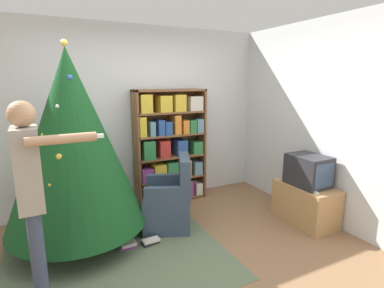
{
  "coord_description": "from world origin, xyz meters",
  "views": [
    {
      "loc": [
        -1.14,
        -2.45,
        1.83
      ],
      "look_at": [
        0.49,
        0.81,
        1.05
      ],
      "focal_mm": 28.0,
      "sensor_mm": 36.0,
      "label": 1
    }
  ],
  "objects_px": {
    "christmas_tree": "(72,140)",
    "standing_person": "(32,190)",
    "armchair": "(170,203)",
    "bookshelf": "(170,148)",
    "television": "(308,170)"
  },
  "relations": [
    {
      "from": "christmas_tree",
      "to": "armchair",
      "type": "bearing_deg",
      "value": -7.66
    },
    {
      "from": "television",
      "to": "armchair",
      "type": "distance_m",
      "value": 1.81
    },
    {
      "from": "bookshelf",
      "to": "standing_person",
      "type": "bearing_deg",
      "value": -138.75
    },
    {
      "from": "armchair",
      "to": "standing_person",
      "type": "bearing_deg",
      "value": -39.94
    },
    {
      "from": "standing_person",
      "to": "armchair",
      "type": "bearing_deg",
      "value": 116.01
    },
    {
      "from": "bookshelf",
      "to": "armchair",
      "type": "xyz_separation_m",
      "value": [
        -0.34,
        -0.81,
        -0.51
      ]
    },
    {
      "from": "bookshelf",
      "to": "christmas_tree",
      "type": "relative_size",
      "value": 0.76
    },
    {
      "from": "standing_person",
      "to": "bookshelf",
      "type": "bearing_deg",
      "value": 129.4
    },
    {
      "from": "christmas_tree",
      "to": "television",
      "type": "bearing_deg",
      "value": -16.78
    },
    {
      "from": "bookshelf",
      "to": "standing_person",
      "type": "distance_m",
      "value": 2.4
    },
    {
      "from": "armchair",
      "to": "standing_person",
      "type": "relative_size",
      "value": 0.55
    },
    {
      "from": "christmas_tree",
      "to": "standing_person",
      "type": "height_order",
      "value": "christmas_tree"
    },
    {
      "from": "bookshelf",
      "to": "television",
      "type": "xyz_separation_m",
      "value": [
        1.29,
        -1.48,
        -0.13
      ]
    },
    {
      "from": "bookshelf",
      "to": "armchair",
      "type": "relative_size",
      "value": 1.85
    },
    {
      "from": "christmas_tree",
      "to": "standing_person",
      "type": "xyz_separation_m",
      "value": [
        -0.39,
        -0.91,
        -0.19
      ]
    }
  ]
}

